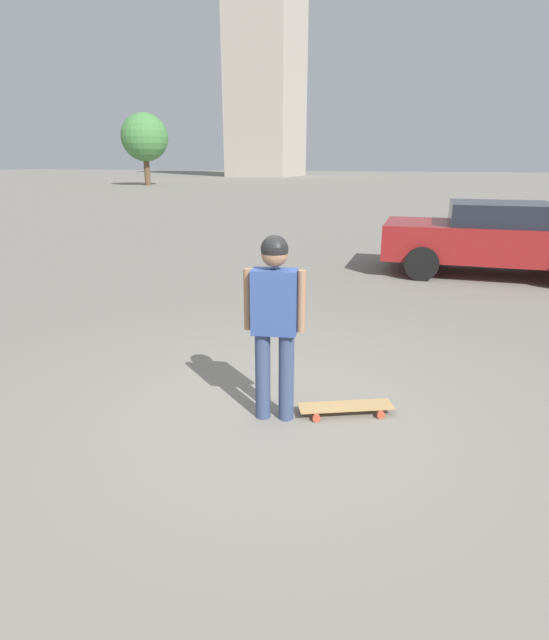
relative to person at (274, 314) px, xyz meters
The scene contains 6 objects.
ground_plane 0.97m from the person, ahead, with size 220.00×220.00×0.00m, color gray.
person is the anchor object (origin of this frame).
skateboard 1.12m from the person, 154.76° to the right, with size 0.86×0.55×0.08m.
car_parked_near 7.35m from the person, 106.68° to the right, with size 4.22×2.21×1.43m.
building_block_distant 77.29m from the person, 69.62° to the right, with size 8.85×11.54×40.76m.
tree_distant 46.21m from the person, 55.51° to the right, with size 4.26×4.26×6.40m.
Camera 1 is at (-1.34, 3.78, 2.20)m, focal length 28.00 mm.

